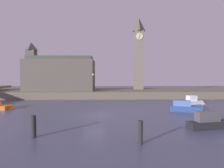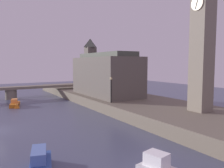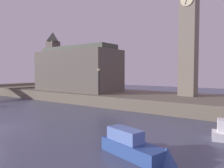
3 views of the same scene
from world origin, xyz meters
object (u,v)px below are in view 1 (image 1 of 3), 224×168
at_px(parliament_hall, 59,74).
at_px(mooring_post_left, 34,126).
at_px(boat_ferry_white, 195,101).
at_px(streetlamp, 93,80).
at_px(boat_barge_dark, 217,123).
at_px(boat_tour_blue, 188,107).
at_px(clock_tower, 139,53).
at_px(boat_patrol_orange, 0,107).
at_px(mooring_post_right, 140,132).

relative_size(parliament_hall, mooring_post_left, 8.56).
xyz_separation_m(parliament_hall, boat_ferry_white, (25.50, -10.12, -4.70)).
relative_size(parliament_hall, streetlamp, 4.02).
bearing_deg(parliament_hall, boat_barge_dark, -49.37).
relative_size(boat_tour_blue, boat_ferry_white, 1.30).
bearing_deg(clock_tower, mooring_post_left, -114.03).
relative_size(boat_patrol_orange, boat_ferry_white, 1.21).
xyz_separation_m(parliament_hall, boat_barge_dark, (20.72, -24.14, -4.66)).
distance_m(parliament_hall, mooring_post_right, 31.01).
xyz_separation_m(boat_barge_dark, boat_ferry_white, (4.78, 14.02, -0.04)).
bearing_deg(boat_patrol_orange, boat_barge_dark, -20.97).
bearing_deg(parliament_hall, boat_tour_blue, -37.76).
distance_m(parliament_hall, mooring_post_left, 27.09).
height_order(boat_barge_dark, boat_tour_blue, boat_barge_dark).
height_order(clock_tower, boat_ferry_white, clock_tower).
xyz_separation_m(clock_tower, boat_tour_blue, (3.34, -19.36, -9.67)).
xyz_separation_m(mooring_post_right, boat_barge_dark, (7.66, 3.65, -0.32)).
bearing_deg(mooring_post_right, streetlamp, 102.23).
bearing_deg(clock_tower, mooring_post_right, -99.23).
xyz_separation_m(mooring_post_right, boat_ferry_white, (12.44, 17.67, -0.37)).
xyz_separation_m(boat_patrol_orange, boat_tour_blue, (25.79, -2.04, 0.15)).
relative_size(streetlamp, mooring_post_right, 2.20).
relative_size(streetlamp, boat_tour_blue, 0.76).
relative_size(clock_tower, parliament_hall, 1.15).
distance_m(boat_patrol_orange, boat_barge_dark, 26.93).
height_order(streetlamp, boat_ferry_white, streetlamp).
bearing_deg(boat_barge_dark, clock_tower, 95.70).
bearing_deg(boat_tour_blue, boat_barge_dark, -94.85).
distance_m(mooring_post_right, boat_ferry_white, 21.61).
height_order(parliament_hall, boat_ferry_white, parliament_hall).
xyz_separation_m(mooring_post_left, boat_tour_blue, (16.30, 9.72, -0.31)).
relative_size(clock_tower, mooring_post_left, 9.83).
relative_size(streetlamp, boat_barge_dark, 0.66).
height_order(boat_barge_dark, boat_ferry_white, boat_barge_dark).
xyz_separation_m(clock_tower, mooring_post_left, (-12.96, -29.07, -9.36)).
height_order(boat_patrol_orange, boat_tour_blue, boat_tour_blue).
bearing_deg(mooring_post_left, clock_tower, 65.97).
distance_m(clock_tower, boat_barge_dark, 28.77).
xyz_separation_m(boat_barge_dark, boat_tour_blue, (0.64, 7.60, 0.04)).
height_order(clock_tower, mooring_post_left, clock_tower).
height_order(parliament_hall, boat_barge_dark, parliament_hall).
bearing_deg(boat_ferry_white, boat_tour_blue, -122.76).
height_order(parliament_hall, boat_tour_blue, parliament_hall).
distance_m(mooring_post_left, boat_barge_dark, 15.80).
bearing_deg(mooring_post_right, boat_ferry_white, 54.85).
distance_m(boat_barge_dark, boat_ferry_white, 14.81).
xyz_separation_m(streetlamp, boat_patrol_orange, (-12.18, -11.12, -3.40)).
distance_m(mooring_post_left, mooring_post_right, 8.13).
distance_m(mooring_post_left, boat_ferry_white, 26.04).
xyz_separation_m(boat_patrol_orange, boat_barge_dark, (25.14, -9.64, 0.11)).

